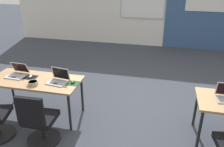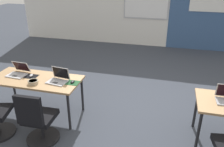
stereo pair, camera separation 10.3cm
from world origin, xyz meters
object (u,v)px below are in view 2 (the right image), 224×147
(laptop_near_left_inner, at_px, (58,79))
(mouse_near_left_end, at_px, (31,75))
(desk_near_left, at_px, (36,82))
(mouse_near_left_inner, at_px, (73,82))
(laptop_near_left_end, at_px, (18,72))
(snack_bowl, at_px, (33,82))
(chair_near_left_inner, at_px, (38,122))

(laptop_near_left_inner, bearing_deg, mouse_near_left_end, -178.08)
(desk_near_left, xyz_separation_m, mouse_near_left_end, (-0.12, 0.06, 0.08))
(laptop_near_left_inner, height_order, mouse_near_left_inner, laptop_near_left_inner)
(laptop_near_left_end, bearing_deg, laptop_near_left_inner, -1.31)
(mouse_near_left_end, bearing_deg, snack_bowl, -51.74)
(laptop_near_left_inner, xyz_separation_m, chair_near_left_inner, (-0.02, -0.71, -0.39))
(laptop_near_left_inner, bearing_deg, laptop_near_left_end, -177.15)
(laptop_near_left_end, relative_size, snack_bowl, 1.97)
(laptop_near_left_inner, bearing_deg, desk_near_left, -171.66)
(mouse_near_left_end, bearing_deg, laptop_near_left_inner, -5.79)
(desk_near_left, relative_size, laptop_near_left_end, 4.58)
(chair_near_left_inner, bearing_deg, mouse_near_left_inner, -112.76)
(snack_bowl, bearing_deg, chair_near_left_inner, -56.04)
(chair_near_left_inner, distance_m, snack_bowl, 0.74)
(mouse_near_left_inner, relative_size, mouse_near_left_end, 0.98)
(mouse_near_left_inner, xyz_separation_m, snack_bowl, (-0.63, -0.19, 0.01))
(laptop_near_left_inner, distance_m, laptop_near_left_end, 0.84)
(mouse_near_left_inner, height_order, snack_bowl, snack_bowl)
(desk_near_left, bearing_deg, laptop_near_left_inner, 0.63)
(laptop_near_left_inner, bearing_deg, snack_bowl, -145.90)
(mouse_near_left_inner, xyz_separation_m, laptop_near_left_end, (-1.09, 0.06, 0.03))
(laptop_near_left_inner, bearing_deg, mouse_near_left_inner, 9.73)
(mouse_near_left_inner, distance_m, mouse_near_left_end, 0.82)
(laptop_near_left_inner, xyz_separation_m, laptop_near_left_end, (-0.84, 0.07, -0.00))
(chair_near_left_inner, bearing_deg, laptop_near_left_inner, -93.36)
(laptop_near_left_inner, height_order, laptop_near_left_end, laptop_near_left_inner)
(laptop_near_left_inner, relative_size, mouse_near_left_inner, 3.36)
(laptop_near_left_end, bearing_deg, mouse_near_left_end, 0.62)
(desk_near_left, relative_size, laptop_near_left_inner, 4.40)
(desk_near_left, distance_m, snack_bowl, 0.22)
(desk_near_left, height_order, laptop_near_left_inner, laptop_near_left_inner)
(desk_near_left, distance_m, laptop_near_left_end, 0.41)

